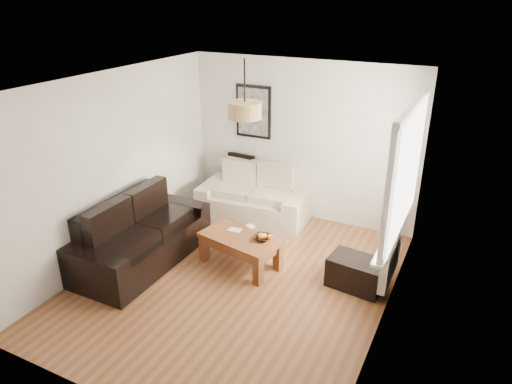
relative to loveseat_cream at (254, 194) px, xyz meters
The scene contains 21 objects.
floor 1.93m from the loveseat_cream, 70.98° to the right, with size 4.50×4.50×0.00m, color brown.
ceiling 2.87m from the loveseat_cream, 70.98° to the right, with size 3.80×4.50×0.00m, color white, non-canonical shape.
wall_back 1.16m from the loveseat_cream, 37.46° to the left, with size 3.80×0.04×2.60m, color silver, non-canonical shape.
wall_front 4.17m from the loveseat_cream, 81.34° to the right, with size 3.80×0.04×2.60m, color silver, non-canonical shape.
wall_left 2.36m from the loveseat_cream, 125.86° to the right, with size 0.04×4.50×2.60m, color silver, non-canonical shape.
wall_right 3.20m from the loveseat_cream, 35.31° to the right, with size 0.04×4.50×2.60m, color silver, non-canonical shape.
window_bay 2.90m from the loveseat_cream, 21.61° to the right, with size 0.14×1.90×1.60m, color white, non-canonical shape.
radiator 2.62m from the loveseat_cream, 21.94° to the right, with size 0.10×0.90×0.52m, color white.
poster 1.36m from the loveseat_cream, 118.26° to the left, with size 0.62×0.04×0.87m, color black, non-canonical shape.
pendant_shade 2.40m from the loveseat_cream, 67.48° to the right, with size 0.40×0.40×0.20m, color tan.
loveseat_cream is the anchor object (origin of this frame).
sofa_leather 2.08m from the loveseat_cream, 113.07° to the right, with size 2.06×1.00×0.89m, color black, non-canonical shape.
coffee_table 1.50m from the loveseat_cream, 70.91° to the right, with size 1.10×0.60×0.45m, color brown, non-canonical shape.
ottoman 2.40m from the loveseat_cream, 30.02° to the right, with size 0.70×0.45×0.40m, color black.
cushion_left 0.55m from the loveseat_cream, 150.83° to the left, with size 0.46×0.14×0.46m, color black.
cushion_right 0.53m from the loveseat_cream, 29.63° to the left, with size 0.39×0.12×0.39m, color black.
fruit_bowl 1.57m from the loveseat_cream, 59.45° to the right, with size 0.24×0.24×0.06m, color black.
orange_a 1.54m from the loveseat_cream, 58.60° to the right, with size 0.08×0.08×0.08m, color orange.
orange_b 1.57m from the loveseat_cream, 56.07° to the right, with size 0.07×0.07×0.07m, color #E75013.
orange_c 1.54m from the loveseat_cream, 60.36° to the right, with size 0.09×0.09×0.09m, color orange.
papers 1.31m from the loveseat_cream, 75.66° to the right, with size 0.18×0.13×0.01m, color beige.
Camera 1 is at (2.57, -4.58, 3.56)m, focal length 32.96 mm.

